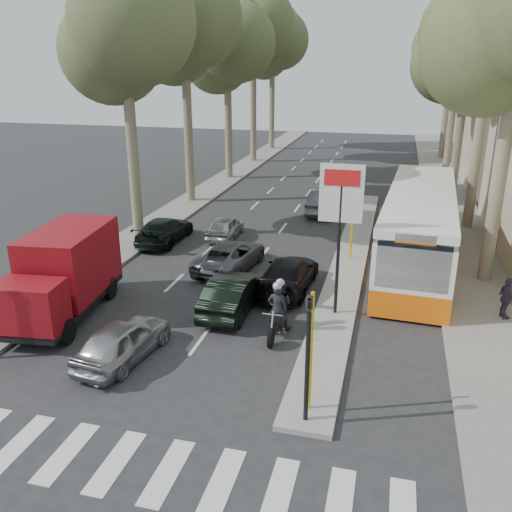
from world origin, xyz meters
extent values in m
plane|color=#28282B|center=(0.00, 0.00, 0.00)|extent=(120.00, 120.00, 0.00)
cube|color=gray|center=(8.60, 25.00, 0.06)|extent=(3.20, 70.00, 0.12)
cube|color=gray|center=(-8.00, 28.00, 0.06)|extent=(2.40, 64.00, 0.12)
cube|color=gray|center=(3.25, 11.00, 0.08)|extent=(1.50, 26.00, 0.16)
cylinder|color=yellow|center=(3.25, -1.00, 1.75)|extent=(0.10, 0.10, 3.50)
cylinder|color=yellow|center=(3.25, 5.00, 1.75)|extent=(0.10, 0.10, 3.50)
cylinder|color=yellow|center=(3.25, 11.00, 1.75)|extent=(0.10, 0.10, 3.50)
cylinder|color=black|center=(3.25, 5.00, 2.60)|extent=(0.12, 0.12, 5.20)
cube|color=white|center=(3.25, 5.00, 4.60)|extent=(1.50, 0.10, 2.00)
cube|color=red|center=(3.25, 4.94, 5.15)|extent=(1.20, 0.02, 0.55)
cylinder|color=black|center=(3.25, -1.50, 1.60)|extent=(0.12, 0.12, 3.20)
imported|color=black|center=(3.25, -1.50, 3.10)|extent=(0.16, 0.41, 1.00)
cylinder|color=#6B604C|center=(-8.00, 12.00, 4.20)|extent=(0.56, 0.56, 8.40)
sphere|color=#44542F|center=(-9.00, 12.60, 9.30)|extent=(5.20, 5.20, 5.20)
sphere|color=#44542F|center=(-7.10, 11.20, 10.50)|extent=(5.80, 5.80, 5.80)
cylinder|color=#6B604C|center=(-8.10, 20.00, 4.48)|extent=(0.56, 0.56, 8.96)
sphere|color=#44542F|center=(-9.10, 20.60, 9.92)|extent=(5.20, 5.20, 5.20)
sphere|color=#44542F|center=(-7.20, 19.20, 11.20)|extent=(5.80, 5.80, 5.80)
cylinder|color=#6B604C|center=(-7.90, 28.00, 4.06)|extent=(0.56, 0.56, 8.12)
sphere|color=#44542F|center=(-8.90, 28.60, 8.99)|extent=(5.20, 5.20, 5.20)
sphere|color=#44542F|center=(-7.00, 27.20, 10.15)|extent=(5.80, 5.80, 5.80)
sphere|color=#44542F|center=(-7.70, 29.10, 11.31)|extent=(4.80, 4.80, 4.80)
cylinder|color=#6B604C|center=(-8.00, 36.00, 4.76)|extent=(0.56, 0.56, 9.52)
sphere|color=#44542F|center=(-9.00, 36.60, 10.54)|extent=(5.20, 5.20, 5.20)
sphere|color=#44542F|center=(-7.10, 35.20, 11.90)|extent=(5.80, 5.80, 5.80)
sphere|color=#44542F|center=(-7.80, 37.10, 13.26)|extent=(4.80, 4.80, 4.80)
cylinder|color=#6B604C|center=(-8.10, 44.00, 4.34)|extent=(0.56, 0.56, 8.68)
sphere|color=#44542F|center=(-9.10, 44.60, 9.61)|extent=(5.20, 5.20, 5.20)
sphere|color=#44542F|center=(-7.20, 43.20, 10.85)|extent=(5.80, 5.80, 5.80)
sphere|color=#44542F|center=(-7.90, 45.10, 12.09)|extent=(4.80, 4.80, 4.80)
cylinder|color=#6B604C|center=(9.00, 10.00, 4.20)|extent=(0.56, 0.56, 8.40)
sphere|color=#44542F|center=(8.00, 10.60, 9.30)|extent=(5.20, 5.20, 5.20)
cylinder|color=#6B604C|center=(9.10, 18.00, 4.62)|extent=(0.56, 0.56, 9.24)
sphere|color=#44542F|center=(8.10, 18.60, 10.23)|extent=(5.20, 5.20, 5.20)
cylinder|color=#6B604C|center=(8.90, 26.00, 3.92)|extent=(0.56, 0.56, 7.84)
sphere|color=#44542F|center=(7.90, 26.60, 8.68)|extent=(5.20, 5.20, 5.20)
sphere|color=#44542F|center=(9.80, 25.20, 9.80)|extent=(5.80, 5.80, 5.80)
sphere|color=#44542F|center=(9.10, 27.10, 10.92)|extent=(4.80, 4.80, 4.80)
cylinder|color=#6B604C|center=(9.00, 34.00, 4.48)|extent=(0.56, 0.56, 8.96)
sphere|color=#44542F|center=(8.00, 34.60, 9.92)|extent=(5.20, 5.20, 5.20)
sphere|color=#44542F|center=(9.90, 33.20, 11.20)|extent=(5.80, 5.80, 5.80)
sphere|color=#44542F|center=(9.20, 35.10, 12.48)|extent=(4.80, 4.80, 4.80)
cylinder|color=#6B604C|center=(9.10, 42.00, 4.20)|extent=(0.56, 0.56, 8.40)
sphere|color=#44542F|center=(8.10, 42.60, 9.30)|extent=(5.20, 5.20, 5.20)
sphere|color=#44542F|center=(10.00, 41.20, 10.50)|extent=(5.80, 5.80, 5.80)
sphere|color=#44542F|center=(9.30, 43.10, 11.70)|extent=(4.80, 4.80, 4.80)
imported|color=#A0A2A7|center=(-2.81, 0.31, 0.65)|extent=(2.02, 3.97, 1.30)
imported|color=black|center=(-0.50, 4.55, 0.69)|extent=(1.56, 4.23, 1.38)
imported|color=#4A4B51|center=(-1.88, 8.65, 0.63)|extent=(2.57, 4.76, 1.27)
imported|color=black|center=(1.09, 7.00, 0.68)|extent=(2.04, 4.72, 1.35)
imported|color=#ABACB3|center=(-3.50, 13.00, 0.59)|extent=(1.46, 3.49, 1.18)
imported|color=#4E5156|center=(0.95, 19.27, 0.74)|extent=(1.84, 4.58, 1.48)
imported|color=black|center=(-6.30, 11.53, 0.64)|extent=(1.82, 4.44, 1.29)
cube|color=black|center=(-6.30, 2.57, 0.53)|extent=(2.78, 6.01, 0.24)
cylinder|color=black|center=(-7.04, 0.54, 0.43)|extent=(0.39, 0.90, 0.87)
cylinder|color=black|center=(-5.12, 0.77, 0.43)|extent=(0.39, 0.90, 0.87)
cylinder|color=black|center=(-7.46, 4.19, 0.43)|extent=(0.39, 0.90, 0.87)
cylinder|color=black|center=(-5.54, 4.41, 0.43)|extent=(0.39, 0.90, 0.87)
cube|color=maroon|center=(-6.04, 0.37, 1.40)|extent=(2.27, 1.59, 1.64)
cube|color=black|center=(-5.97, -0.26, 1.59)|extent=(1.93, 0.30, 0.87)
cube|color=maroon|center=(-6.39, 3.34, 1.88)|extent=(2.68, 4.29, 2.42)
cube|color=orange|center=(6.20, 11.51, 0.62)|extent=(3.60, 13.17, 1.02)
cube|color=white|center=(6.20, 11.51, 1.98)|extent=(3.60, 13.17, 1.70)
cube|color=black|center=(6.20, 11.51, 2.32)|extent=(3.59, 12.66, 0.96)
cube|color=white|center=(6.20, 11.51, 3.23)|extent=(3.60, 13.17, 0.34)
cube|color=black|center=(5.82, 5.04, 2.15)|extent=(2.49, 0.21, 1.70)
cube|color=orange|center=(5.82, 5.04, 3.15)|extent=(1.36, 0.14, 0.36)
cylinder|color=black|center=(4.66, 7.43, 0.51)|extent=(0.38, 1.10, 1.09)
cylinder|color=black|center=(7.25, 7.28, 0.51)|extent=(0.38, 1.10, 1.09)
cylinder|color=black|center=(5.14, 15.49, 0.51)|extent=(0.38, 1.10, 1.09)
cylinder|color=black|center=(7.73, 15.34, 0.51)|extent=(0.38, 1.10, 1.09)
cylinder|color=black|center=(1.49, 2.18, 0.35)|extent=(0.12, 0.70, 0.70)
cylinder|color=black|center=(1.51, 3.82, 0.35)|extent=(0.12, 0.70, 0.70)
cylinder|color=silver|center=(1.49, 2.26, 0.76)|extent=(0.07, 0.44, 0.87)
cube|color=black|center=(1.50, 3.05, 0.49)|extent=(0.25, 0.82, 0.33)
cube|color=black|center=(1.50, 2.84, 0.78)|extent=(0.33, 0.49, 0.24)
cube|color=black|center=(1.50, 3.38, 0.72)|extent=(0.31, 0.71, 0.13)
cylinder|color=silver|center=(1.49, 2.33, 1.11)|extent=(0.67, 0.05, 0.04)
imported|color=black|center=(1.50, 3.05, 0.97)|extent=(0.67, 0.44, 1.83)
imported|color=black|center=(1.50, 3.49, 0.91)|extent=(0.84, 0.47, 1.71)
sphere|color=#B2B2B7|center=(1.50, 3.00, 1.83)|extent=(0.30, 0.30, 0.30)
sphere|color=#B2B2B7|center=(1.50, 3.46, 1.76)|extent=(0.30, 0.30, 0.30)
imported|color=#3B3048|center=(9.16, 6.14, 0.88)|extent=(0.68, 0.98, 1.53)
imported|color=#65564C|center=(10.00, 13.87, 1.07)|extent=(1.24, 0.57, 1.89)
camera|label=1|loc=(4.94, -13.11, 8.80)|focal=38.00mm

